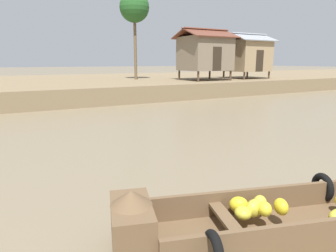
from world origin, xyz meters
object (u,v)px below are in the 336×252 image
banana_boat (279,215)px  stilt_house_mid_left (205,53)px  palm_tree_mid (134,8)px  stilt_house_mid_right (247,55)px

banana_boat → stilt_house_mid_left: size_ratio=1.18×
stilt_house_mid_left → palm_tree_mid: 6.81m
stilt_house_mid_right → palm_tree_mid: size_ratio=0.57×
stilt_house_mid_right → palm_tree_mid: 10.59m
banana_boat → stilt_house_mid_left: stilt_house_mid_left is taller
banana_boat → stilt_house_mid_left: 20.89m
stilt_house_mid_left → stilt_house_mid_right: (4.85, 0.36, -0.12)m
banana_boat → stilt_house_mid_right: stilt_house_mid_right is taller
stilt_house_mid_left → banana_boat: bearing=-122.6°
stilt_house_mid_right → palm_tree_mid: bearing=160.8°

